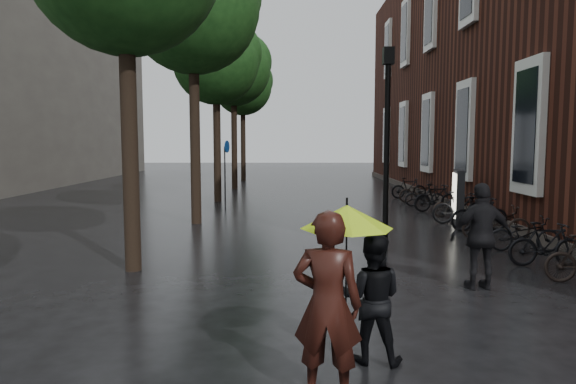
{
  "coord_description": "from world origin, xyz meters",
  "views": [
    {
      "loc": [
        -0.93,
        -3.2,
        2.61
      ],
      "look_at": [
        -0.96,
        7.41,
        1.56
      ],
      "focal_mm": 32.0,
      "sensor_mm": 36.0,
      "label": 1
    }
  ],
  "objects_px": {
    "parked_bicycles": "(459,208)",
    "lamp_post": "(387,129)",
    "pedestrian_walking": "(482,236)",
    "ad_lightbox": "(458,197)",
    "person_burgundy": "(327,305)",
    "person_black": "(372,298)"
  },
  "relations": [
    {
      "from": "parked_bicycles",
      "to": "lamp_post",
      "type": "bearing_deg",
      "value": -127.05
    },
    {
      "from": "pedestrian_walking",
      "to": "ad_lightbox",
      "type": "height_order",
      "value": "pedestrian_walking"
    },
    {
      "from": "parked_bicycles",
      "to": "person_burgundy",
      "type": "bearing_deg",
      "value": -114.15
    },
    {
      "from": "person_burgundy",
      "to": "lamp_post",
      "type": "height_order",
      "value": "lamp_post"
    },
    {
      "from": "person_black",
      "to": "parked_bicycles",
      "type": "xyz_separation_m",
      "value": [
        4.53,
        10.55,
        -0.3
      ]
    },
    {
      "from": "ad_lightbox",
      "to": "pedestrian_walking",
      "type": "bearing_deg",
      "value": -93.26
    },
    {
      "from": "person_black",
      "to": "ad_lightbox",
      "type": "xyz_separation_m",
      "value": [
        4.4,
        10.33,
        0.09
      ]
    },
    {
      "from": "pedestrian_walking",
      "to": "lamp_post",
      "type": "relative_size",
      "value": 0.39
    },
    {
      "from": "pedestrian_walking",
      "to": "ad_lightbox",
      "type": "bearing_deg",
      "value": -109.25
    },
    {
      "from": "pedestrian_walking",
      "to": "ad_lightbox",
      "type": "xyz_separation_m",
      "value": [
        1.98,
        7.31,
        -0.08
      ]
    },
    {
      "from": "person_black",
      "to": "lamp_post",
      "type": "relative_size",
      "value": 0.32
    },
    {
      "from": "parked_bicycles",
      "to": "lamp_post",
      "type": "relative_size",
      "value": 3.06
    },
    {
      "from": "person_burgundy",
      "to": "ad_lightbox",
      "type": "relative_size",
      "value": 1.13
    },
    {
      "from": "lamp_post",
      "to": "pedestrian_walking",
      "type": "bearing_deg",
      "value": -71.91
    },
    {
      "from": "person_black",
      "to": "pedestrian_walking",
      "type": "relative_size",
      "value": 0.81
    },
    {
      "from": "parked_bicycles",
      "to": "ad_lightbox",
      "type": "xyz_separation_m",
      "value": [
        -0.13,
        -0.21,
        0.39
      ]
    },
    {
      "from": "person_black",
      "to": "pedestrian_walking",
      "type": "bearing_deg",
      "value": -117.0
    },
    {
      "from": "person_black",
      "to": "parked_bicycles",
      "type": "distance_m",
      "value": 11.48
    },
    {
      "from": "person_burgundy",
      "to": "person_black",
      "type": "distance_m",
      "value": 1.06
    },
    {
      "from": "parked_bicycles",
      "to": "ad_lightbox",
      "type": "relative_size",
      "value": 8.58
    },
    {
      "from": "person_black",
      "to": "ad_lightbox",
      "type": "bearing_deg",
      "value": -101.37
    },
    {
      "from": "person_burgundy",
      "to": "ad_lightbox",
      "type": "xyz_separation_m",
      "value": [
        4.99,
        11.2,
        -0.11
      ]
    }
  ]
}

